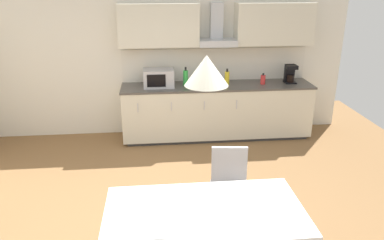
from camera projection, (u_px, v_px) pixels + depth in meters
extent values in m
cube|color=brown|center=(159.00, 225.00, 4.11)|extent=(8.09, 8.11, 0.02)
cube|color=silver|center=(153.00, 54.00, 6.18)|extent=(6.47, 0.10, 2.70)
cube|color=#333333|center=(216.00, 134.00, 6.40)|extent=(2.97, 0.60, 0.05)
cube|color=beige|center=(217.00, 110.00, 6.25)|extent=(3.09, 0.65, 0.82)
cube|color=#4C4742|center=(217.00, 86.00, 6.10)|extent=(3.11, 0.67, 0.03)
cube|color=silver|center=(138.00, 108.00, 5.74)|extent=(0.01, 0.01, 0.14)
cube|color=silver|center=(171.00, 107.00, 5.79)|extent=(0.01, 0.01, 0.14)
cube|color=silver|center=(204.00, 106.00, 5.84)|extent=(0.01, 0.01, 0.14)
cube|color=silver|center=(237.00, 105.00, 5.89)|extent=(0.01, 0.01, 0.14)
cube|color=silver|center=(215.00, 64.00, 6.29)|extent=(3.09, 0.02, 0.54)
cube|color=beige|center=(159.00, 25.00, 5.81)|extent=(1.25, 0.34, 0.65)
cube|color=beige|center=(274.00, 24.00, 5.99)|extent=(1.25, 0.34, 0.65)
cube|color=#B7BABF|center=(217.00, 42.00, 5.98)|extent=(0.60, 0.40, 0.10)
cube|color=#B7BABF|center=(216.00, 22.00, 5.98)|extent=(0.20, 0.16, 0.60)
cube|color=#ADADB2|center=(159.00, 78.00, 5.95)|extent=(0.48, 0.34, 0.28)
cube|color=black|center=(156.00, 81.00, 5.79)|extent=(0.29, 0.01, 0.20)
cube|color=black|center=(290.00, 82.00, 6.20)|extent=(0.18, 0.18, 0.02)
cylinder|color=black|center=(290.00, 78.00, 6.17)|extent=(0.12, 0.12, 0.12)
cube|color=black|center=(289.00, 73.00, 6.21)|extent=(0.16, 0.08, 0.30)
cube|color=black|center=(291.00, 67.00, 6.10)|extent=(0.18, 0.16, 0.06)
cylinder|color=green|center=(186.00, 78.00, 6.00)|extent=(0.08, 0.08, 0.25)
cylinder|color=black|center=(186.00, 69.00, 5.95)|extent=(0.03, 0.03, 0.05)
cylinder|color=yellow|center=(227.00, 78.00, 6.06)|extent=(0.08, 0.08, 0.22)
cylinder|color=black|center=(227.00, 70.00, 6.01)|extent=(0.03, 0.03, 0.05)
cylinder|color=white|center=(209.00, 77.00, 6.08)|extent=(0.08, 0.08, 0.25)
cylinder|color=black|center=(209.00, 67.00, 6.03)|extent=(0.03, 0.03, 0.06)
cylinder|color=red|center=(263.00, 80.00, 6.11)|extent=(0.08, 0.08, 0.15)
cylinder|color=black|center=(263.00, 74.00, 6.08)|extent=(0.03, 0.03, 0.03)
cube|color=white|center=(205.00, 211.00, 3.08)|extent=(1.64, 0.87, 0.04)
cylinder|color=silver|center=(118.00, 227.00, 3.49)|extent=(0.04, 0.04, 0.71)
cylinder|color=silver|center=(277.00, 217.00, 3.64)|extent=(0.04, 0.04, 0.71)
cube|color=#B2B2B7|center=(230.00, 191.00, 3.90)|extent=(0.44, 0.44, 0.04)
cube|color=#B2B2B7|center=(229.00, 164.00, 3.99)|extent=(0.38, 0.08, 0.40)
cylinder|color=silver|center=(247.00, 220.00, 3.82)|extent=(0.02, 0.02, 0.43)
cylinder|color=silver|center=(214.00, 220.00, 3.83)|extent=(0.02, 0.02, 0.43)
cylinder|color=silver|center=(243.00, 201.00, 4.14)|extent=(0.02, 0.02, 0.43)
cylinder|color=silver|center=(213.00, 201.00, 4.14)|extent=(0.02, 0.02, 0.43)
cone|color=silver|center=(207.00, 70.00, 2.66)|extent=(0.32, 0.32, 0.22)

